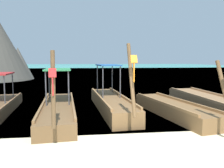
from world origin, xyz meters
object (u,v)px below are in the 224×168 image
longtail_boat_red_ribbon (58,109)px  longtail_boat_pink_ribbon (173,109)px  longtail_boat_orange_ribbon (111,103)px  longtail_boat_blue_ribbon (208,102)px

longtail_boat_red_ribbon → longtail_boat_pink_ribbon: 4.82m
longtail_boat_pink_ribbon → longtail_boat_orange_ribbon: bearing=153.7°
longtail_boat_red_ribbon → longtail_boat_blue_ribbon: longtail_boat_blue_ribbon is taller
longtail_boat_orange_ribbon → longtail_boat_pink_ribbon: longtail_boat_orange_ribbon is taller
longtail_boat_red_ribbon → longtail_boat_orange_ribbon: (2.31, 0.84, 0.05)m
longtail_boat_red_ribbon → longtail_boat_blue_ribbon: (7.00, 0.65, -0.01)m
longtail_boat_red_ribbon → longtail_boat_blue_ribbon: 7.03m
longtail_boat_orange_ribbon → longtail_boat_blue_ribbon: longtail_boat_orange_ribbon is taller
longtail_boat_pink_ribbon → longtail_boat_blue_ribbon: longtail_boat_blue_ribbon is taller
longtail_boat_pink_ribbon → longtail_boat_blue_ribbon: 2.44m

